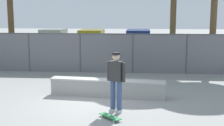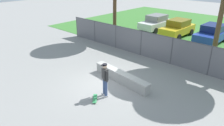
{
  "view_description": "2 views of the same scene",
  "coord_description": "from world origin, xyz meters",
  "px_view_note": "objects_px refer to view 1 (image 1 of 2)",
  "views": [
    {
      "loc": [
        1.44,
        -10.24,
        3.12
      ],
      "look_at": [
        0.6,
        1.0,
        1.2
      ],
      "focal_mm": 51.47,
      "sensor_mm": 36.0,
      "label": 1
    },
    {
      "loc": [
        7.67,
        -7.74,
        6.07
      ],
      "look_at": [
        0.06,
        0.52,
        1.21
      ],
      "focal_mm": 34.35,
      "sensor_mm": 36.0,
      "label": 2
    }
  ],
  "objects_px": {
    "concrete_ledge": "(107,88)",
    "car_white": "(53,40)",
    "skateboarder": "(116,79)",
    "car_yellow": "(91,41)",
    "skateboard": "(110,117)",
    "car_blue": "(138,42)"
  },
  "relations": [
    {
      "from": "skateboard",
      "to": "car_yellow",
      "type": "xyz_separation_m",
      "value": [
        -2.41,
        13.52,
        0.77
      ]
    },
    {
      "from": "concrete_ledge",
      "to": "car_white",
      "type": "relative_size",
      "value": 0.98
    },
    {
      "from": "skateboarder",
      "to": "car_yellow",
      "type": "xyz_separation_m",
      "value": [
        -2.55,
        12.9,
        -0.19
      ]
    },
    {
      "from": "skateboarder",
      "to": "car_blue",
      "type": "distance_m",
      "value": 13.06
    },
    {
      "from": "skateboarder",
      "to": "concrete_ledge",
      "type": "bearing_deg",
      "value": 103.43
    },
    {
      "from": "car_white",
      "to": "car_blue",
      "type": "distance_m",
      "value": 6.17
    },
    {
      "from": "skateboard",
      "to": "car_white",
      "type": "relative_size",
      "value": 0.17
    },
    {
      "from": "skateboard",
      "to": "car_yellow",
      "type": "height_order",
      "value": "car_yellow"
    },
    {
      "from": "car_yellow",
      "to": "car_blue",
      "type": "xyz_separation_m",
      "value": [
        3.28,
        0.14,
        0.0
      ]
    },
    {
      "from": "car_yellow",
      "to": "concrete_ledge",
      "type": "bearing_deg",
      "value": -79.2
    },
    {
      "from": "skateboarder",
      "to": "car_blue",
      "type": "bearing_deg",
      "value": 86.79
    },
    {
      "from": "concrete_ledge",
      "to": "car_blue",
      "type": "distance_m",
      "value": 11.34
    },
    {
      "from": "skateboarder",
      "to": "skateboard",
      "type": "xyz_separation_m",
      "value": [
        -0.13,
        -0.62,
        -0.96
      ]
    },
    {
      "from": "skateboard",
      "to": "car_blue",
      "type": "xyz_separation_m",
      "value": [
        0.86,
        13.65,
        0.77
      ]
    },
    {
      "from": "skateboard",
      "to": "car_blue",
      "type": "distance_m",
      "value": 13.7
    },
    {
      "from": "skateboard",
      "to": "car_yellow",
      "type": "relative_size",
      "value": 0.17
    },
    {
      "from": "concrete_ledge",
      "to": "skateboard",
      "type": "bearing_deg",
      "value": -83.05
    },
    {
      "from": "car_blue",
      "to": "concrete_ledge",
      "type": "bearing_deg",
      "value": -95.84
    },
    {
      "from": "concrete_ledge",
      "to": "skateboarder",
      "type": "distance_m",
      "value": 1.95
    },
    {
      "from": "skateboarder",
      "to": "car_blue",
      "type": "height_order",
      "value": "skateboarder"
    },
    {
      "from": "skateboarder",
      "to": "car_blue",
      "type": "xyz_separation_m",
      "value": [
        0.73,
        13.04,
        -0.19
      ]
    },
    {
      "from": "skateboard",
      "to": "car_white",
      "type": "height_order",
      "value": "car_white"
    }
  ]
}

